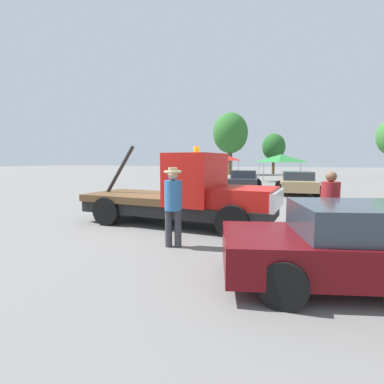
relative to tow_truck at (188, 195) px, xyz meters
name	(u,v)px	position (x,y,z in m)	size (l,w,h in m)	color
ground_plane	(177,224)	(-0.38, 0.02, -0.95)	(160.00, 160.00, 0.00)	slate
tow_truck	(188,195)	(0.00, 0.00, 0.00)	(6.25, 2.51, 2.51)	black
foreground_car	(375,247)	(4.44, -3.17, -0.30)	(5.29, 3.13, 1.34)	#5B0A0F
person_near_truck	(330,205)	(3.89, -1.37, 0.08)	(0.40, 0.40, 1.79)	#847051
person_at_hood	(173,201)	(0.50, -2.28, 0.15)	(0.41, 0.41, 1.87)	#38383D
parked_car_skyblue	(191,179)	(-4.08, 11.19, -0.30)	(2.87, 4.68, 1.34)	#669ED1
parked_car_charcoal	(244,180)	(-0.40, 11.65, -0.30)	(2.78, 4.54, 1.34)	#2D2D33
parked_car_tan	(297,183)	(3.05, 10.58, -0.30)	(2.80, 4.59, 1.34)	tan
canopy_tent_red	(221,157)	(-4.62, 21.62, 1.37)	(3.12, 3.12, 2.71)	#9E9EA3
canopy_tent_green	(281,158)	(1.43, 19.98, 1.22)	(3.51, 3.51, 2.53)	#9E9EA3
tree_center	(230,133)	(-5.93, 31.52, 4.63)	(4.66, 4.66, 8.32)	brown
tree_right	(274,147)	(-0.54, 35.17, 2.86)	(3.18, 3.18, 5.68)	brown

